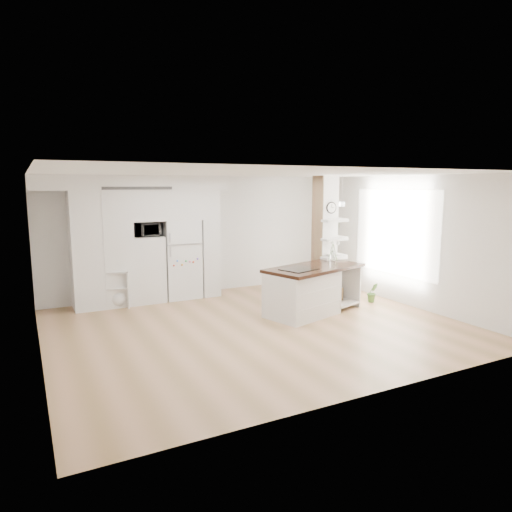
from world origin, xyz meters
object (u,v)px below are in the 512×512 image
Objects in this scene: refrigerator at (181,259)px; kitchen_island at (306,290)px; bookshelf at (115,292)px; floor_plant_a at (372,292)px.

kitchen_island is at bearing -54.57° from refrigerator.
bookshelf is at bearing -172.63° from refrigerator.
kitchen_island is 2.90× the size of bookshelf.
refrigerator is 1.59m from bookshelf.
floor_plant_a is (1.80, 0.14, -0.27)m from kitchen_island.
refrigerator is 3.01m from kitchen_island.
refrigerator reaches higher than floor_plant_a.
kitchen_island is (1.73, -2.43, -0.39)m from refrigerator.
refrigerator is at bearing 146.93° from floor_plant_a.
floor_plant_a is at bearing -12.06° from kitchen_island.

